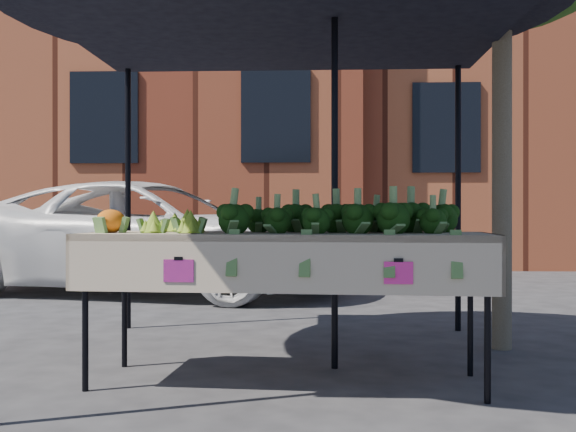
% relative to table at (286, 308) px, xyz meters
% --- Properties ---
extents(ground, '(90.00, 90.00, 0.00)m').
position_rel_table_xyz_m(ground, '(-0.07, -0.15, -0.45)').
color(ground, '#28282A').
extents(table, '(2.45, 0.97, 0.90)m').
position_rel_table_xyz_m(table, '(0.00, 0.00, 0.00)').
color(table, '#C1AE8F').
rests_on(table, ground).
extents(canopy, '(3.16, 3.16, 2.74)m').
position_rel_table_xyz_m(canopy, '(-0.05, 0.50, 0.92)').
color(canopy, black).
rests_on(canopy, ground).
extents(broccoli_heap, '(1.45, 0.55, 0.23)m').
position_rel_table_xyz_m(broccoli_heap, '(0.32, 0.03, 0.57)').
color(broccoli_heap, black).
rests_on(broccoli_heap, table).
extents(romanesco_cluster, '(0.41, 0.55, 0.18)m').
position_rel_table_xyz_m(romanesco_cluster, '(-0.67, 0.04, 0.54)').
color(romanesco_cluster, '#A3B530').
rests_on(romanesco_cluster, table).
extents(cauliflower_pair, '(0.18, 0.18, 0.16)m').
position_rel_table_xyz_m(cauliflower_pair, '(-1.05, -0.05, 0.53)').
color(cauliflower_pair, orange).
rests_on(cauliflower_pair, table).
extents(vehicle, '(1.93, 2.64, 5.17)m').
position_rel_table_xyz_m(vehicle, '(-1.98, 4.75, 2.13)').
color(vehicle, white).
rests_on(vehicle, ground).
extents(street_tree, '(2.15, 2.15, 4.23)m').
position_rel_table_xyz_m(street_tree, '(1.56, 1.14, 1.66)').
color(street_tree, '#1E4C14').
rests_on(street_tree, ground).
extents(building_left, '(12.00, 8.00, 9.00)m').
position_rel_table_xyz_m(building_left, '(-5.07, 11.85, 4.05)').
color(building_left, maroon).
rests_on(building_left, ground).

